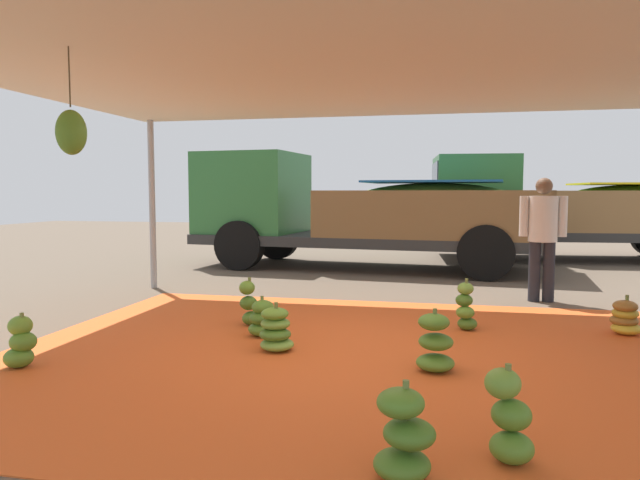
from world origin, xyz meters
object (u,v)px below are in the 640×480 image
(banana_bunch_1, at_px, (509,419))
(banana_bunch_2, at_px, (435,345))
(banana_bunch_6, at_px, (276,331))
(worker_0, at_px, (543,230))
(banana_bunch_3, at_px, (21,344))
(banana_bunch_8, at_px, (625,318))
(cargo_truck_main, at_px, (353,210))
(banana_bunch_5, at_px, (249,305))
(banana_bunch_0, at_px, (466,308))
(banana_bunch_4, at_px, (404,438))
(banana_bunch_7, at_px, (262,319))
(cargo_truck_far, at_px, (563,208))

(banana_bunch_1, distance_m, banana_bunch_2, 1.74)
(banana_bunch_6, xyz_separation_m, worker_0, (2.99, 3.33, 0.83))
(banana_bunch_3, bearing_deg, banana_bunch_6, 26.17)
(banana_bunch_2, height_order, banana_bunch_6, banana_bunch_2)
(banana_bunch_8, xyz_separation_m, cargo_truck_main, (-3.80, 5.10, 1.02))
(banana_bunch_2, relative_size, banana_bunch_5, 0.97)
(banana_bunch_0, bearing_deg, cargo_truck_main, 111.74)
(banana_bunch_4, bearing_deg, banana_bunch_8, 60.44)
(banana_bunch_1, relative_size, banana_bunch_7, 1.32)
(banana_bunch_2, distance_m, banana_bunch_7, 2.05)
(banana_bunch_8, bearing_deg, cargo_truck_main, 126.71)
(banana_bunch_3, xyz_separation_m, cargo_truck_far, (6.36, 10.01, 0.97))
(banana_bunch_2, bearing_deg, banana_bunch_6, 167.16)
(banana_bunch_8, relative_size, worker_0, 0.25)
(cargo_truck_main, bearing_deg, banana_bunch_4, -79.55)
(banana_bunch_4, height_order, banana_bunch_8, banana_bunch_4)
(banana_bunch_0, xyz_separation_m, banana_bunch_7, (-2.17, -0.76, -0.07))
(banana_bunch_0, xyz_separation_m, worker_0, (1.12, 2.06, 0.77))
(worker_0, bearing_deg, banana_bunch_1, -100.49)
(banana_bunch_7, bearing_deg, banana_bunch_6, -59.44)
(banana_bunch_0, height_order, cargo_truck_main, cargo_truck_main)
(banana_bunch_2, xyz_separation_m, banana_bunch_5, (-2.15, 1.33, 0.01))
(banana_bunch_6, bearing_deg, banana_bunch_8, 21.67)
(banana_bunch_4, bearing_deg, banana_bunch_3, 158.52)
(banana_bunch_5, relative_size, banana_bunch_7, 1.30)
(banana_bunch_5, bearing_deg, banana_bunch_4, -58.99)
(banana_bunch_3, distance_m, worker_0, 6.72)
(banana_bunch_2, height_order, banana_bunch_7, banana_bunch_2)
(banana_bunch_8, bearing_deg, banana_bunch_4, -119.56)
(banana_bunch_3, relative_size, worker_0, 0.28)
(banana_bunch_2, bearing_deg, banana_bunch_7, 154.91)
(banana_bunch_7, xyz_separation_m, worker_0, (3.29, 2.82, 0.84))
(banana_bunch_2, bearing_deg, banana_bunch_0, 78.99)
(banana_bunch_2, height_order, worker_0, worker_0)
(banana_bunch_5, bearing_deg, cargo_truck_main, 86.11)
(banana_bunch_0, distance_m, cargo_truck_main, 5.73)
(banana_bunch_5, distance_m, cargo_truck_far, 9.45)
(banana_bunch_0, xyz_separation_m, banana_bunch_4, (-0.45, -3.66, -0.02))
(banana_bunch_2, relative_size, banana_bunch_4, 0.99)
(banana_bunch_5, xyz_separation_m, worker_0, (3.59, 2.36, 0.78))
(banana_bunch_0, bearing_deg, banana_bunch_4, -97.01)
(banana_bunch_5, height_order, banana_bunch_8, banana_bunch_5)
(banana_bunch_0, height_order, banana_bunch_2, banana_bunch_0)
(banana_bunch_5, distance_m, banana_bunch_7, 0.55)
(banana_bunch_1, height_order, cargo_truck_main, cargo_truck_main)
(worker_0, bearing_deg, cargo_truck_main, 135.29)
(banana_bunch_8, bearing_deg, worker_0, 107.00)
(banana_bunch_3, height_order, banana_bunch_6, banana_bunch_3)
(banana_bunch_4, xyz_separation_m, banana_bunch_7, (-1.72, 2.90, -0.05))
(cargo_truck_far, relative_size, worker_0, 3.70)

